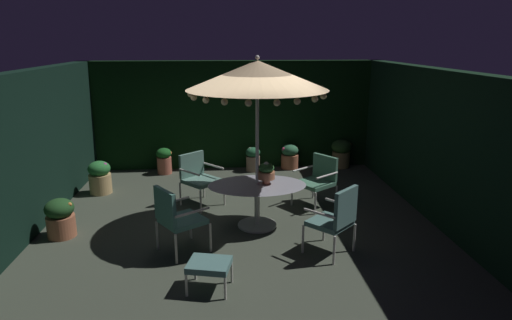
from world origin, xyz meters
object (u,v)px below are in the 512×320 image
patio_umbrella (257,75)px  patio_chair_northeast (176,216)px  potted_plant_right_far (164,160)px  potted_plant_back_right (60,217)px  potted_plant_right_near (341,152)px  potted_plant_left_far (290,156)px  potted_plant_left_near (100,177)px  ottoman_footrest (209,266)px  centerpiece_planter (266,172)px  patio_chair_north (198,175)px  potted_plant_front_corner (253,159)px  patio_chair_southeast (318,178)px  patio_dining_table (257,194)px  patio_chair_east (336,217)px

patio_umbrella → patio_chair_northeast: size_ratio=2.77×
potted_plant_right_far → potted_plant_back_right: bearing=-110.1°
patio_umbrella → potted_plant_right_near: (2.32, 3.34, -2.12)m
potted_plant_left_far → potted_plant_right_far: (-2.97, -0.21, 0.02)m
potted_plant_right_near → potted_plant_left_near: size_ratio=1.02×
ottoman_footrest → potted_plant_right_near: potted_plant_right_near is taller
centerpiece_planter → patio_umbrella: bearing=-173.3°
centerpiece_planter → potted_plant_left_near: bearing=149.9°
patio_chair_north → potted_plant_left_far: patio_chair_north is taller
ottoman_footrest → potted_plant_left_near: 4.39m
potted_plant_back_right → potted_plant_right_far: potted_plant_back_right is taller
patio_umbrella → potted_plant_front_corner: size_ratio=4.86×
patio_chair_northeast → potted_plant_back_right: 2.02m
patio_chair_southeast → potted_plant_right_far: size_ratio=1.53×
patio_chair_north → potted_plant_back_right: 2.47m
patio_dining_table → patio_chair_southeast: (1.22, 0.88, -0.03)m
ottoman_footrest → potted_plant_front_corner: bearing=79.9°
patio_chair_north → patio_chair_southeast: (2.24, -0.22, -0.03)m
patio_dining_table → patio_chair_east: patio_chair_east is taller
patio_chair_east → potted_plant_left_far: bearing=89.8°
patio_chair_north → potted_plant_left_near: 2.17m
patio_chair_north → potted_plant_front_corner: bearing=60.5°
patio_umbrella → potted_plant_left_near: (-3.04, 1.86, -2.15)m
potted_plant_left_near → potted_plant_front_corner: potted_plant_left_near is taller
potted_plant_right_far → potted_plant_left_far: bearing=4.0°
patio_chair_north → potted_plant_right_near: 4.02m
centerpiece_planter → patio_chair_northeast: 1.68m
patio_dining_table → potted_plant_right_far: patio_dining_table is taller
ottoman_footrest → potted_plant_back_right: 2.93m
patio_umbrella → ottoman_footrest: 2.96m
patio_umbrella → patio_chair_north: size_ratio=2.89×
centerpiece_planter → potted_plant_right_far: centerpiece_planter is taller
patio_dining_table → potted_plant_left_far: size_ratio=2.73×
ottoman_footrest → potted_plant_right_far: bearing=103.1°
potted_plant_left_near → potted_plant_right_far: 1.70m
potted_plant_right_near → potted_plant_right_far: size_ratio=1.13×
patio_chair_north → potted_plant_back_right: bearing=-148.7°
patio_chair_southeast → potted_plant_left_far: bearing=93.7°
patio_umbrella → potted_plant_left_far: bearing=72.4°
ottoman_footrest → potted_plant_right_near: (3.06, 5.23, 0.04)m
potted_plant_left_far → potted_plant_right_near: bearing=0.1°
patio_umbrella → potted_plant_left_far: (1.06, 3.34, -2.19)m
patio_chair_northeast → potted_plant_back_right: (-1.88, 0.70, -0.26)m
patio_dining_table → patio_chair_north: 1.50m
patio_chair_north → potted_plant_back_right: size_ratio=1.55×
patio_umbrella → potted_plant_right_near: 4.59m
ottoman_footrest → potted_plant_left_near: (-2.29, 3.75, 0.01)m
patio_chair_southeast → potted_plant_back_right: (-4.33, -1.05, -0.21)m
potted_plant_left_near → patio_chair_north: bearing=-20.6°
patio_umbrella → potted_plant_right_far: size_ratio=4.59×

